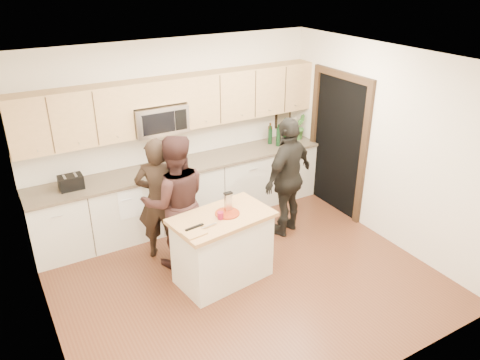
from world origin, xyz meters
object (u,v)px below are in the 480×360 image
toaster (71,182)px  woman_right (288,177)px  island (223,248)px  woman_left (160,200)px  woman_center (176,202)px

toaster → woman_right: woman_right is taller
island → woman_left: 1.06m
woman_left → woman_center: bearing=145.6°
woman_left → woman_right: woman_right is taller
woman_right → woman_center: bearing=-23.4°
woman_center → toaster: bearing=-29.3°
woman_left → woman_right: 1.84m
island → woman_right: bearing=14.7°
toaster → woman_right: size_ratio=0.17×
island → woman_center: size_ratio=0.72×
toaster → woman_center: (1.06, -0.96, -0.14)m
toaster → woman_center: 1.43m
woman_center → woman_right: size_ratio=1.02×
woman_center → woman_right: (1.70, -0.06, -0.02)m
toaster → woman_left: (0.94, -0.70, -0.19)m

